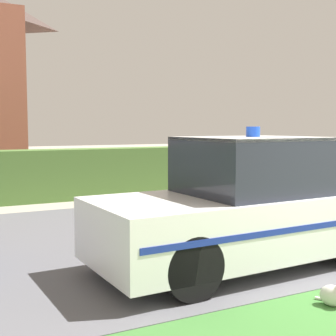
{
  "coord_description": "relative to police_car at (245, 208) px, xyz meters",
  "views": [
    {
      "loc": [
        -4.39,
        -2.61,
        1.78
      ],
      "look_at": [
        -0.6,
        4.7,
        1.05
      ],
      "focal_mm": 50.0,
      "sensor_mm": 36.0,
      "label": 1
    }
  ],
  "objects": [
    {
      "name": "road_strip",
      "position": [
        0.82,
        2.0,
        -0.75
      ],
      "size": [
        28.0,
        6.2,
        0.01
      ],
      "primitive_type": "cube",
      "color": "#5B5B60",
      "rests_on": "ground"
    },
    {
      "name": "wheelie_bin",
      "position": [
        3.66,
        6.31,
        -0.19
      ],
      "size": [
        0.67,
        0.75,
        1.12
      ],
      "rotation": [
        0.0,
        0.0,
        -0.12
      ],
      "color": "#23662D",
      "rests_on": "ground"
    },
    {
      "name": "cat",
      "position": [
        -0.03,
        -1.52,
        -0.63
      ],
      "size": [
        0.27,
        0.37,
        0.32
      ],
      "rotation": [
        0.0,
        0.0,
        5.25
      ],
      "color": "silver",
      "rests_on": "ground"
    },
    {
      "name": "police_car",
      "position": [
        0.0,
        0.0,
        0.0
      ],
      "size": [
        3.94,
        1.76,
        1.77
      ],
      "rotation": [
        0.0,
        0.0,
        3.18
      ],
      "color": "black",
      "rests_on": "road_strip"
    },
    {
      "name": "garden_hedge",
      "position": [
        -0.04,
        6.47,
        -0.14
      ],
      "size": [
        15.32,
        0.78,
        1.23
      ],
      "primitive_type": "cube",
      "color": "#4C7233",
      "rests_on": "ground"
    }
  ]
}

